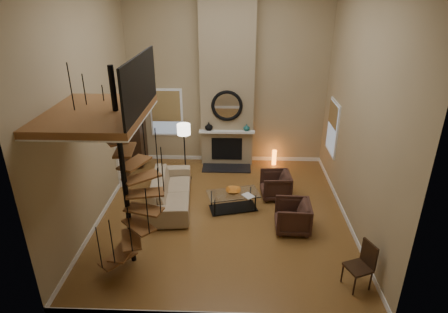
{
  "coord_description": "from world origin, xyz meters",
  "views": [
    {
      "loc": [
        0.3,
        -8.02,
        5.21
      ],
      "look_at": [
        0.0,
        0.4,
        1.4
      ],
      "focal_mm": 30.35,
      "sensor_mm": 36.0,
      "label": 1
    }
  ],
  "objects_px": {
    "armchair_far": "(296,216)",
    "floor_lamp": "(184,134)",
    "accent_lamp": "(274,157)",
    "armchair_near": "(278,185)",
    "hutch": "(138,136)",
    "sofa": "(171,190)",
    "side_chair": "(362,263)",
    "coffee_table": "(233,199)"
  },
  "relations": [
    {
      "from": "coffee_table",
      "to": "armchair_far",
      "type": "bearing_deg",
      "value": -30.11
    },
    {
      "from": "sofa",
      "to": "armchair_near",
      "type": "height_order",
      "value": "sofa"
    },
    {
      "from": "floor_lamp",
      "to": "accent_lamp",
      "type": "xyz_separation_m",
      "value": [
        2.68,
        1.07,
        -1.16
      ]
    },
    {
      "from": "coffee_table",
      "to": "floor_lamp",
      "type": "bearing_deg",
      "value": 131.33
    },
    {
      "from": "armchair_near",
      "to": "hutch",
      "type": "bearing_deg",
      "value": -118.64
    },
    {
      "from": "sofa",
      "to": "coffee_table",
      "type": "xyz_separation_m",
      "value": [
        1.62,
        -0.2,
        -0.11
      ]
    },
    {
      "from": "armchair_far",
      "to": "side_chair",
      "type": "height_order",
      "value": "side_chair"
    },
    {
      "from": "armchair_far",
      "to": "coffee_table",
      "type": "relative_size",
      "value": 0.58
    },
    {
      "from": "hutch",
      "to": "armchair_near",
      "type": "height_order",
      "value": "hutch"
    },
    {
      "from": "coffee_table",
      "to": "accent_lamp",
      "type": "height_order",
      "value": "accent_lamp"
    },
    {
      "from": "side_chair",
      "to": "hutch",
      "type": "bearing_deg",
      "value": 136.36
    },
    {
      "from": "side_chair",
      "to": "sofa",
      "type": "bearing_deg",
      "value": 145.13
    },
    {
      "from": "sofa",
      "to": "floor_lamp",
      "type": "xyz_separation_m",
      "value": [
        0.2,
        1.41,
        1.02
      ]
    },
    {
      "from": "side_chair",
      "to": "accent_lamp",
      "type": "bearing_deg",
      "value": 102.43
    },
    {
      "from": "armchair_near",
      "to": "side_chair",
      "type": "relative_size",
      "value": 0.83
    },
    {
      "from": "hutch",
      "to": "armchair_far",
      "type": "bearing_deg",
      "value": -37.39
    },
    {
      "from": "sofa",
      "to": "floor_lamp",
      "type": "relative_size",
      "value": 1.43
    },
    {
      "from": "floor_lamp",
      "to": "side_chair",
      "type": "bearing_deg",
      "value": -47.72
    },
    {
      "from": "armchair_near",
      "to": "armchair_far",
      "type": "distance_m",
      "value": 1.53
    },
    {
      "from": "sofa",
      "to": "armchair_far",
      "type": "relative_size",
      "value": 3.03
    },
    {
      "from": "accent_lamp",
      "to": "armchair_near",
      "type": "bearing_deg",
      "value": -91.99
    },
    {
      "from": "armchair_far",
      "to": "floor_lamp",
      "type": "relative_size",
      "value": 0.47
    },
    {
      "from": "armchair_near",
      "to": "floor_lamp",
      "type": "bearing_deg",
      "value": -114.28
    },
    {
      "from": "hutch",
      "to": "accent_lamp",
      "type": "height_order",
      "value": "hutch"
    },
    {
      "from": "sofa",
      "to": "armchair_near",
      "type": "relative_size",
      "value": 3.15
    },
    {
      "from": "hutch",
      "to": "coffee_table",
      "type": "relative_size",
      "value": 1.27
    },
    {
      "from": "accent_lamp",
      "to": "hutch",
      "type": "bearing_deg",
      "value": -178.5
    },
    {
      "from": "armchair_far",
      "to": "accent_lamp",
      "type": "relative_size",
      "value": 1.69
    },
    {
      "from": "armchair_near",
      "to": "floor_lamp",
      "type": "xyz_separation_m",
      "value": [
        -2.61,
        0.95,
        1.06
      ]
    },
    {
      "from": "hutch",
      "to": "accent_lamp",
      "type": "relative_size",
      "value": 3.73
    },
    {
      "from": "accent_lamp",
      "to": "side_chair",
      "type": "relative_size",
      "value": 0.51
    },
    {
      "from": "sofa",
      "to": "side_chair",
      "type": "height_order",
      "value": "side_chair"
    },
    {
      "from": "coffee_table",
      "to": "hutch",
      "type": "bearing_deg",
      "value": 139.52
    },
    {
      "from": "hutch",
      "to": "side_chair",
      "type": "bearing_deg",
      "value": -43.64
    },
    {
      "from": "hutch",
      "to": "sofa",
      "type": "height_order",
      "value": "hutch"
    },
    {
      "from": "hutch",
      "to": "floor_lamp",
      "type": "bearing_deg",
      "value": -30.98
    },
    {
      "from": "floor_lamp",
      "to": "side_chair",
      "type": "height_order",
      "value": "floor_lamp"
    },
    {
      "from": "hutch",
      "to": "armchair_near",
      "type": "distance_m",
      "value": 4.65
    },
    {
      "from": "hutch",
      "to": "sofa",
      "type": "relative_size",
      "value": 0.73
    },
    {
      "from": "floor_lamp",
      "to": "armchair_far",
      "type": "bearing_deg",
      "value": -40.53
    },
    {
      "from": "armchair_near",
      "to": "coffee_table",
      "type": "xyz_separation_m",
      "value": [
        -1.19,
        -0.66,
        -0.07
      ]
    },
    {
      "from": "sofa",
      "to": "armchair_far",
      "type": "distance_m",
      "value": 3.25
    }
  ]
}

